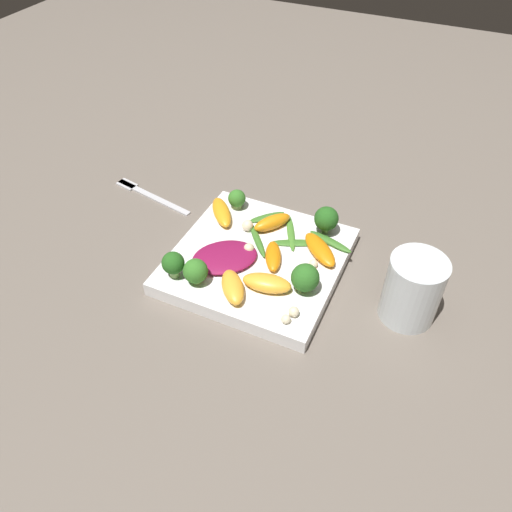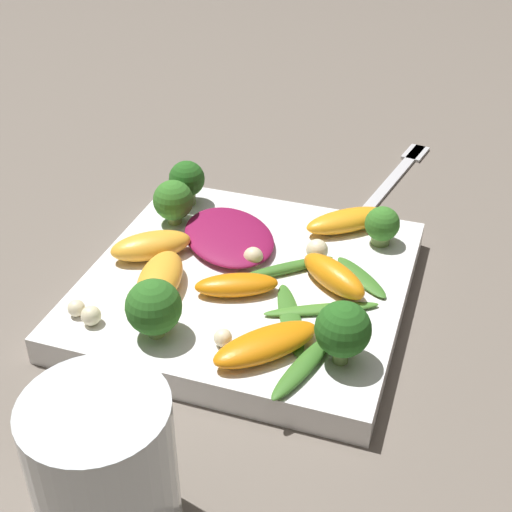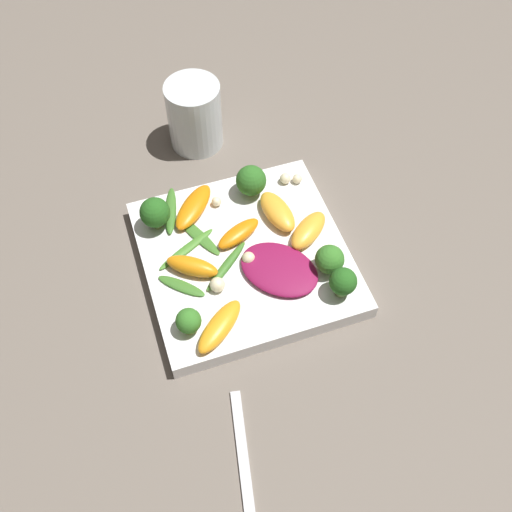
# 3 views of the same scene
# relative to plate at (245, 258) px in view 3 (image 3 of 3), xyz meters

# --- Properties ---
(ground_plane) EXTENTS (2.40, 2.40, 0.00)m
(ground_plane) POSITION_rel_plate_xyz_m (0.00, 0.00, -0.01)
(ground_plane) COLOR #6B6056
(plate) EXTENTS (0.25, 0.25, 0.02)m
(plate) POSITION_rel_plate_xyz_m (0.00, 0.00, 0.00)
(plate) COLOR white
(plate) RESTS_ON ground_plane
(drinking_glass) EXTENTS (0.08, 0.08, 0.10)m
(drinking_glass) POSITION_rel_plate_xyz_m (-0.00, -0.23, 0.04)
(drinking_glass) COLOR white
(drinking_glass) RESTS_ON ground_plane
(fork) EXTENTS (0.05, 0.17, 0.01)m
(fork) POSITION_rel_plate_xyz_m (0.08, 0.26, -0.01)
(fork) COLOR silver
(fork) RESTS_ON ground_plane
(radicchio_leaf_0) EXTENTS (0.12, 0.12, 0.01)m
(radicchio_leaf_0) POSITION_rel_plate_xyz_m (-0.03, 0.04, 0.02)
(radicchio_leaf_0) COLOR maroon
(radicchio_leaf_0) RESTS_ON plate
(orange_segment_0) EXTENTS (0.07, 0.05, 0.02)m
(orange_segment_0) POSITION_rel_plate_xyz_m (-0.00, -0.03, 0.02)
(orange_segment_0) COLOR orange
(orange_segment_0) RESTS_ON plate
(orange_segment_1) EXTENTS (0.07, 0.06, 0.02)m
(orange_segment_1) POSITION_rel_plate_xyz_m (-0.08, 0.00, 0.02)
(orange_segment_1) COLOR #FCAD33
(orange_segment_1) RESTS_ON plate
(orange_segment_2) EXTENTS (0.08, 0.07, 0.02)m
(orange_segment_2) POSITION_rel_plate_xyz_m (0.06, 0.09, 0.02)
(orange_segment_2) COLOR orange
(orange_segment_2) RESTS_ON plate
(orange_segment_3) EXTENTS (0.04, 0.07, 0.02)m
(orange_segment_3) POSITION_rel_plate_xyz_m (-0.06, -0.04, 0.02)
(orange_segment_3) COLOR #FCAD33
(orange_segment_3) RESTS_ON plate
(orange_segment_4) EXTENTS (0.07, 0.08, 0.02)m
(orange_segment_4) POSITION_rel_plate_xyz_m (0.04, -0.08, 0.02)
(orange_segment_4) COLOR orange
(orange_segment_4) RESTS_ON plate
(orange_segment_5) EXTENTS (0.07, 0.06, 0.02)m
(orange_segment_5) POSITION_rel_plate_xyz_m (0.07, 0.01, 0.02)
(orange_segment_5) COLOR orange
(orange_segment_5) RESTS_ON plate
(broccoli_floret_0) EXTENTS (0.04, 0.04, 0.04)m
(broccoli_floret_0) POSITION_rel_plate_xyz_m (-0.09, 0.06, 0.03)
(broccoli_floret_0) COLOR #84AD5B
(broccoli_floret_0) RESTS_ON plate
(broccoli_floret_1) EXTENTS (0.03, 0.03, 0.03)m
(broccoli_floret_1) POSITION_rel_plate_xyz_m (0.09, 0.08, 0.03)
(broccoli_floret_1) COLOR #7A9E51
(broccoli_floret_1) RESTS_ON plate
(broccoli_floret_2) EXTENTS (0.04, 0.04, 0.05)m
(broccoli_floret_2) POSITION_rel_plate_xyz_m (0.09, -0.07, 0.04)
(broccoli_floret_2) COLOR #7A9E51
(broccoli_floret_2) RESTS_ON plate
(broccoli_floret_3) EXTENTS (0.04, 0.04, 0.04)m
(broccoli_floret_3) POSITION_rel_plate_xyz_m (-0.04, -0.09, 0.04)
(broccoli_floret_3) COLOR #84AD5B
(broccoli_floret_3) RESTS_ON plate
(broccoli_floret_4) EXTENTS (0.03, 0.03, 0.04)m
(broccoli_floret_4) POSITION_rel_plate_xyz_m (-0.09, 0.09, 0.04)
(broccoli_floret_4) COLOR #84AD5B
(broccoli_floret_4) RESTS_ON plate
(arugula_sprig_0) EXTENTS (0.07, 0.06, 0.01)m
(arugula_sprig_0) POSITION_rel_plate_xyz_m (0.03, 0.01, 0.02)
(arugula_sprig_0) COLOR #3D7528
(arugula_sprig_0) RESTS_ON plate
(arugula_sprig_1) EXTENTS (0.06, 0.05, 0.00)m
(arugula_sprig_1) POSITION_rel_plate_xyz_m (0.09, 0.02, 0.01)
(arugula_sprig_1) COLOR #3D7528
(arugula_sprig_1) RESTS_ON plate
(arugula_sprig_2) EXTENTS (0.08, 0.05, 0.00)m
(arugula_sprig_2) POSITION_rel_plate_xyz_m (0.07, -0.03, 0.01)
(arugula_sprig_2) COLOR #47842D
(arugula_sprig_2) RESTS_ON plate
(arugula_sprig_3) EXTENTS (0.03, 0.08, 0.01)m
(arugula_sprig_3) POSITION_rel_plate_xyz_m (0.07, -0.09, 0.02)
(arugula_sprig_3) COLOR #3D7528
(arugula_sprig_3) RESTS_ON plate
(arugula_sprig_4) EXTENTS (0.05, 0.08, 0.00)m
(arugula_sprig_4) POSITION_rel_plate_xyz_m (0.05, -0.04, 0.01)
(arugula_sprig_4) COLOR #3D7528
(arugula_sprig_4) RESTS_ON plate
(macadamia_nut_0) EXTENTS (0.01, 0.01, 0.01)m
(macadamia_nut_0) POSITION_rel_plate_xyz_m (-0.10, -0.09, 0.02)
(macadamia_nut_0) COLOR beige
(macadamia_nut_0) RESTS_ON plate
(macadamia_nut_1) EXTENTS (0.02, 0.02, 0.02)m
(macadamia_nut_1) POSITION_rel_plate_xyz_m (-0.00, 0.01, 0.02)
(macadamia_nut_1) COLOR beige
(macadamia_nut_1) RESTS_ON plate
(macadamia_nut_2) EXTENTS (0.01, 0.01, 0.01)m
(macadamia_nut_2) POSITION_rel_plate_xyz_m (-0.09, -0.09, 0.02)
(macadamia_nut_2) COLOR beige
(macadamia_nut_2) RESTS_ON plate
(macadamia_nut_3) EXTENTS (0.01, 0.01, 0.01)m
(macadamia_nut_3) POSITION_rel_plate_xyz_m (0.01, -0.08, 0.02)
(macadamia_nut_3) COLOR beige
(macadamia_nut_3) RESTS_ON plate
(macadamia_nut_4) EXTENTS (0.02, 0.02, 0.02)m
(macadamia_nut_4) POSITION_rel_plate_xyz_m (0.05, 0.04, 0.02)
(macadamia_nut_4) COLOR beige
(macadamia_nut_4) RESTS_ON plate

